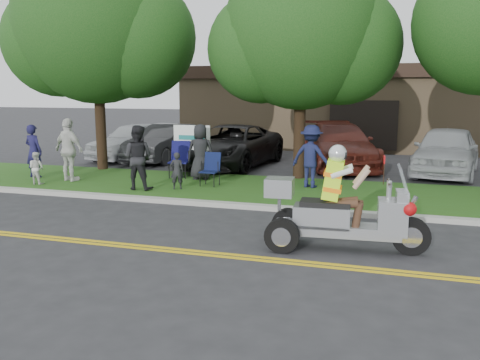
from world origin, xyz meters
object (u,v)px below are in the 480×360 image
(parked_car_left, at_px, (167,143))
(parked_car_far_right, at_px, (446,151))
(parked_car_far_left, at_px, (135,141))
(lawn_chair_a, at_px, (180,157))
(parked_car_right, at_px, (338,145))
(spectator_adult_right, at_px, (69,150))
(parked_car_mid, at_px, (231,146))
(trike_scooter, at_px, (338,214))
(lawn_chair_b, at_px, (211,167))
(spectator_adult_left, at_px, (34,151))
(spectator_adult_mid, at_px, (138,158))

(parked_car_left, height_order, parked_car_far_right, parked_car_far_right)
(parked_car_far_left, relative_size, parked_car_left, 1.01)
(lawn_chair_a, bearing_deg, parked_car_far_right, 14.21)
(parked_car_right, bearing_deg, spectator_adult_right, -159.09)
(parked_car_left, xyz_separation_m, parked_car_mid, (3.00, -0.80, 0.04))
(parked_car_left, bearing_deg, trike_scooter, -44.29)
(parked_car_left, bearing_deg, lawn_chair_b, -46.54)
(trike_scooter, relative_size, spectator_adult_right, 1.53)
(trike_scooter, height_order, spectator_adult_left, trike_scooter)
(lawn_chair_b, distance_m, spectator_adult_left, 5.90)
(spectator_adult_mid, bearing_deg, spectator_adult_right, -15.39)
(trike_scooter, bearing_deg, spectator_adult_mid, 144.91)
(spectator_adult_left, bearing_deg, trike_scooter, 163.72)
(trike_scooter, distance_m, parked_car_mid, 10.31)
(lawn_chair_b, relative_size, spectator_adult_mid, 0.53)
(trike_scooter, bearing_deg, spectator_adult_left, 152.38)
(spectator_adult_right, bearing_deg, parked_car_far_left, -66.51)
(parked_car_far_right, bearing_deg, spectator_adult_right, -144.96)
(spectator_adult_right, bearing_deg, lawn_chair_b, -157.32)
(lawn_chair_b, distance_m, parked_car_far_left, 7.36)
(lawn_chair_a, height_order, spectator_adult_left, spectator_adult_left)
(trike_scooter, distance_m, parked_car_right, 10.23)
(spectator_adult_right, relative_size, parked_car_left, 0.43)
(parked_car_left, height_order, parked_car_mid, parked_car_mid)
(lawn_chair_b, xyz_separation_m, parked_car_far_left, (-5.27, 5.14, 0.13))
(lawn_chair_a, distance_m, parked_car_far_right, 9.03)
(parked_car_left, bearing_deg, parked_car_right, 9.50)
(trike_scooter, distance_m, spectator_adult_left, 11.00)
(spectator_adult_mid, distance_m, parked_car_far_left, 7.26)
(trike_scooter, bearing_deg, parked_car_mid, 114.79)
(lawn_chair_b, bearing_deg, spectator_adult_mid, -141.89)
(spectator_adult_right, bearing_deg, parked_car_mid, -112.00)
(parked_car_far_left, xyz_separation_m, parked_car_mid, (4.51, -0.90, 0.01))
(spectator_adult_left, height_order, parked_car_right, spectator_adult_left)
(parked_car_left, relative_size, parked_car_mid, 0.80)
(lawn_chair_a, xyz_separation_m, lawn_chair_b, (1.46, -1.07, -0.10))
(spectator_adult_mid, height_order, parked_car_right, spectator_adult_mid)
(lawn_chair_a, distance_m, spectator_adult_right, 3.39)
(lawn_chair_a, bearing_deg, parked_car_right, 34.10)
(spectator_adult_left, height_order, parked_car_left, spectator_adult_left)
(spectator_adult_right, height_order, parked_car_far_left, spectator_adult_right)
(lawn_chair_a, xyz_separation_m, spectator_adult_right, (-2.93, -1.68, 0.32))
(lawn_chair_b, relative_size, spectator_adult_right, 0.50)
(lawn_chair_b, bearing_deg, parked_car_far_left, 139.19)
(spectator_adult_mid, height_order, parked_car_far_left, spectator_adult_mid)
(lawn_chair_b, xyz_separation_m, parked_car_left, (-3.76, 5.05, 0.09))
(parked_car_right, bearing_deg, parked_car_left, 165.06)
(spectator_adult_mid, xyz_separation_m, parked_car_far_right, (8.57, 5.87, -0.18))
(lawn_chair_a, bearing_deg, spectator_adult_right, -159.36)
(trike_scooter, relative_size, parked_car_far_left, 0.65)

